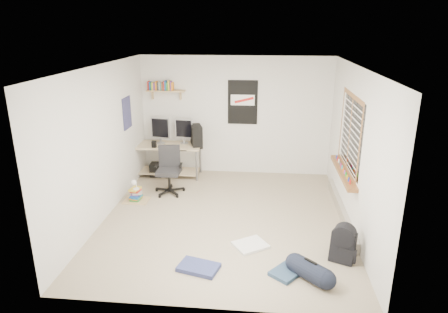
# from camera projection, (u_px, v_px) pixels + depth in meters

# --- Properties ---
(floor) EXTENTS (4.00, 4.50, 0.01)m
(floor) POSITION_uv_depth(u_px,v_px,m) (225.00, 218.00, 6.70)
(floor) COLOR gray
(floor) RESTS_ON ground
(ceiling) EXTENTS (4.00, 4.50, 0.01)m
(ceiling) POSITION_uv_depth(u_px,v_px,m) (225.00, 66.00, 5.91)
(ceiling) COLOR white
(ceiling) RESTS_ON ground
(back_wall) EXTENTS (4.00, 0.01, 2.50)m
(back_wall) POSITION_uv_depth(u_px,v_px,m) (235.00, 116.00, 8.43)
(back_wall) COLOR silver
(back_wall) RESTS_ON ground
(left_wall) EXTENTS (0.01, 4.50, 2.50)m
(left_wall) POSITION_uv_depth(u_px,v_px,m) (103.00, 144.00, 6.49)
(left_wall) COLOR silver
(left_wall) RESTS_ON ground
(right_wall) EXTENTS (0.01, 4.50, 2.50)m
(right_wall) POSITION_uv_depth(u_px,v_px,m) (355.00, 151.00, 6.12)
(right_wall) COLOR silver
(right_wall) RESTS_ON ground
(desk) EXTENTS (1.51, 0.81, 0.66)m
(desk) POSITION_uv_depth(u_px,v_px,m) (168.00, 159.00, 8.49)
(desk) COLOR tan
(desk) RESTS_ON floor
(monitor_left) EXTENTS (0.42, 0.17, 0.45)m
(monitor_left) POSITION_uv_depth(u_px,v_px,m) (160.00, 135.00, 8.39)
(monitor_left) COLOR #9B9BA0
(monitor_left) RESTS_ON desk
(monitor_right) EXTENTS (0.38, 0.14, 0.41)m
(monitor_right) POSITION_uv_depth(u_px,v_px,m) (184.00, 136.00, 8.41)
(monitor_right) COLOR #9A999E
(monitor_right) RESTS_ON desk
(pc_tower) EXTENTS (0.33, 0.47, 0.45)m
(pc_tower) POSITION_uv_depth(u_px,v_px,m) (196.00, 136.00, 8.30)
(pc_tower) COLOR black
(pc_tower) RESTS_ON desk
(keyboard) EXTENTS (0.36, 0.13, 0.02)m
(keyboard) POSITION_uv_depth(u_px,v_px,m) (179.00, 150.00, 8.12)
(keyboard) COLOR black
(keyboard) RESTS_ON desk
(speaker_left) EXTENTS (0.09, 0.09, 0.17)m
(speaker_left) POSITION_uv_depth(u_px,v_px,m) (154.00, 145.00, 8.17)
(speaker_left) COLOR black
(speaker_left) RESTS_ON desk
(speaker_right) EXTENTS (0.09, 0.09, 0.17)m
(speaker_right) POSITION_uv_depth(u_px,v_px,m) (194.00, 143.00, 8.30)
(speaker_right) COLOR black
(speaker_right) RESTS_ON desk
(office_chair) EXTENTS (0.66, 0.66, 0.91)m
(office_chair) POSITION_uv_depth(u_px,v_px,m) (169.00, 169.00, 7.56)
(office_chair) COLOR black
(office_chair) RESTS_ON floor
(wall_shelf) EXTENTS (0.80, 0.22, 0.24)m
(wall_shelf) POSITION_uv_depth(u_px,v_px,m) (166.00, 91.00, 8.29)
(wall_shelf) COLOR tan
(wall_shelf) RESTS_ON back_wall
(poster_back_wall) EXTENTS (0.62, 0.03, 0.92)m
(poster_back_wall) POSITION_uv_depth(u_px,v_px,m) (243.00, 102.00, 8.30)
(poster_back_wall) COLOR black
(poster_back_wall) RESTS_ON back_wall
(poster_left_wall) EXTENTS (0.02, 0.42, 0.60)m
(poster_left_wall) POSITION_uv_depth(u_px,v_px,m) (127.00, 113.00, 7.54)
(poster_left_wall) COLOR navy
(poster_left_wall) RESTS_ON left_wall
(window) EXTENTS (0.10, 1.50, 1.26)m
(window) POSITION_uv_depth(u_px,v_px,m) (349.00, 133.00, 6.34)
(window) COLOR brown
(window) RESTS_ON right_wall
(baseboard_heater) EXTENTS (0.08, 2.50, 0.18)m
(baseboard_heater) POSITION_uv_depth(u_px,v_px,m) (341.00, 211.00, 6.77)
(baseboard_heater) COLOR #B7B2A8
(baseboard_heater) RESTS_ON floor
(backpack) EXTENTS (0.40, 0.36, 0.43)m
(backpack) POSITION_uv_depth(u_px,v_px,m) (343.00, 247.00, 5.46)
(backpack) COLOR black
(backpack) RESTS_ON floor
(duffel_bag) EXTENTS (0.36, 0.36, 0.50)m
(duffel_bag) POSITION_uv_depth(u_px,v_px,m) (310.00, 270.00, 5.05)
(duffel_bag) COLOR black
(duffel_bag) RESTS_ON floor
(tshirt) EXTENTS (0.59, 0.57, 0.04)m
(tshirt) POSITION_uv_depth(u_px,v_px,m) (250.00, 245.00, 5.85)
(tshirt) COLOR silver
(tshirt) RESTS_ON floor
(jeans_a) EXTENTS (0.59, 0.46, 0.06)m
(jeans_a) POSITION_uv_depth(u_px,v_px,m) (199.00, 267.00, 5.29)
(jeans_a) COLOR navy
(jeans_a) RESTS_ON floor
(jeans_b) EXTENTS (0.51, 0.52, 0.05)m
(jeans_b) POSITION_uv_depth(u_px,v_px,m) (287.00, 272.00, 5.20)
(jeans_b) COLOR #243851
(jeans_b) RESTS_ON floor
(book_stack) EXTENTS (0.46, 0.41, 0.27)m
(book_stack) POSITION_uv_depth(u_px,v_px,m) (136.00, 193.00, 7.31)
(book_stack) COLOR brown
(book_stack) RESTS_ON floor
(desk_lamp) EXTENTS (0.17, 0.21, 0.18)m
(desk_lamp) POSITION_uv_depth(u_px,v_px,m) (136.00, 182.00, 7.22)
(desk_lamp) COLOR silver
(desk_lamp) RESTS_ON book_stack
(subwoofer) EXTENTS (0.26, 0.26, 0.28)m
(subwoofer) POSITION_uv_depth(u_px,v_px,m) (156.00, 170.00, 8.54)
(subwoofer) COLOR black
(subwoofer) RESTS_ON floor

